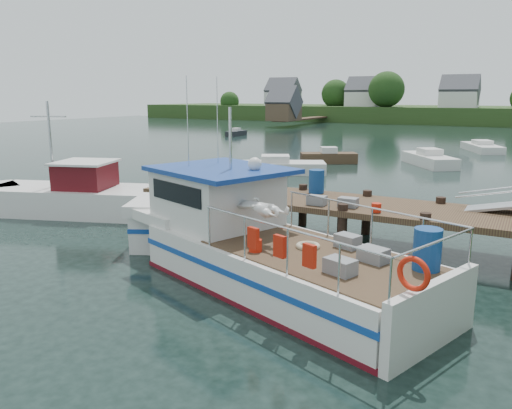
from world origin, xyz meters
The scene contains 10 objects.
ground_plane centered at (0.00, 0.00, 0.00)m, with size 160.00×160.00×0.00m, color black.
far_shore centered at (0.01, 82.37, 2.10)m, with size 140.00×42.55×9.22m.
dock centered at (6.51, 0.01, 2.24)m, with size 16.60×3.00×4.78m.
lobster_boat centered at (0.48, -4.55, 0.99)m, with size 11.18×6.29×5.47m.
work_boat centered at (-10.14, -1.72, 0.74)m, with size 8.81×5.08×4.69m.
moored_rowboat centered at (-6.21, 18.93, 0.44)m, with size 4.22×3.30×1.19m.
moored_a centered at (-7.38, 12.49, 0.43)m, with size 6.62×4.85×1.17m.
moored_b centered at (0.58, 21.06, 0.46)m, with size 4.75×5.64×1.23m.
moored_d centered at (2.95, 33.03, 0.37)m, with size 4.21×6.23×1.01m.
moored_e centered at (-25.51, 37.42, 0.36)m, with size 1.28×3.52×0.96m.
Camera 1 is at (7.03, -15.90, 4.92)m, focal length 35.00 mm.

